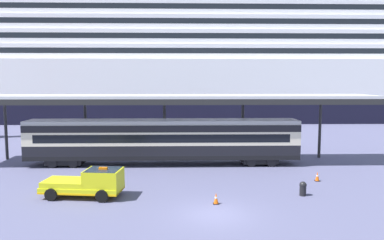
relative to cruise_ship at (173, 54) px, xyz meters
name	(u,v)px	position (x,y,z in m)	size (l,w,h in m)	color
ground_plane	(215,215)	(3.84, -57.53, -13.07)	(400.00, 400.00, 0.00)	#515273
cruise_ship	(173,54)	(0.00, 0.00, 0.00)	(152.08, 27.51, 38.04)	black
platform_canopy	(163,98)	(0.23, -44.25, -7.03)	(38.37, 5.08, 6.33)	silver
train_carriage	(163,140)	(0.23, -44.68, -10.75)	(24.37, 2.81, 4.11)	black
service_truck	(90,182)	(-4.11, -54.08, -12.08)	(5.40, 2.72, 2.02)	yellow
traffic_cone_near	(317,176)	(12.28, -50.62, -12.71)	(0.36, 0.36, 0.74)	black
traffic_cone_mid	(216,198)	(4.07, -55.70, -12.72)	(0.36, 0.36, 0.72)	black
quay_bollard	(303,188)	(10.02, -54.16, -12.55)	(0.48, 0.48, 0.96)	black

